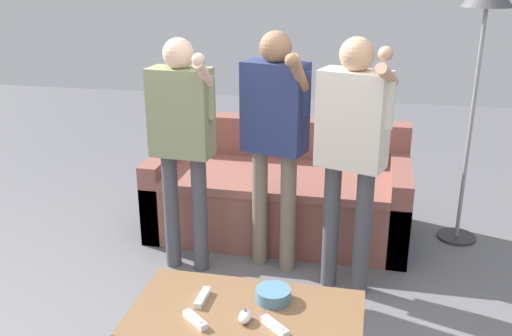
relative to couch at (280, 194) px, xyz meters
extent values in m
cube|color=brown|center=(0.00, -0.04, -0.07)|extent=(1.88, 0.90, 0.44)
cube|color=#94584D|center=(0.00, -0.11, 0.17)|extent=(1.60, 0.78, 0.06)
cube|color=brown|center=(0.00, 0.32, 0.33)|extent=(1.88, 0.18, 0.36)
cube|color=brown|center=(-0.87, -0.04, 0.01)|extent=(0.14, 0.90, 0.60)
cube|color=brown|center=(0.87, -0.04, 0.01)|extent=(0.14, 0.90, 0.60)
cube|color=brown|center=(0.14, -1.78, 0.13)|extent=(1.07, 0.59, 0.03)
cylinder|color=brown|center=(-0.36, -1.52, -0.09)|extent=(0.04, 0.04, 0.41)
cylinder|color=brown|center=(0.64, -1.52, -0.09)|extent=(0.04, 0.04, 0.41)
cylinder|color=teal|center=(0.24, -1.66, 0.17)|extent=(0.17, 0.17, 0.06)
ellipsoid|color=white|center=(0.15, -1.85, 0.17)|extent=(0.06, 0.09, 0.05)
cylinder|color=#4C4C51|center=(0.15, -1.84, 0.19)|extent=(0.02, 0.02, 0.01)
cylinder|color=#2D2D33|center=(1.32, 0.11, -0.28)|extent=(0.28, 0.28, 0.02)
cylinder|color=gray|center=(1.32, 0.11, 0.56)|extent=(0.03, 0.03, 1.65)
cylinder|color=#47474C|center=(-0.61, -0.70, 0.11)|extent=(0.10, 0.10, 0.80)
cylinder|color=#47474C|center=(-0.41, -0.71, 0.11)|extent=(0.10, 0.10, 0.80)
cube|color=gray|center=(-0.51, -0.71, 0.78)|extent=(0.39, 0.22, 0.55)
sphere|color=beige|center=(-0.51, -0.71, 1.14)|extent=(0.19, 0.19, 0.19)
cylinder|color=beige|center=(-0.70, -0.69, 0.76)|extent=(0.07, 0.07, 0.52)
cylinder|color=gray|center=(-0.32, -0.72, 0.89)|extent=(0.07, 0.07, 0.26)
cylinder|color=beige|center=(-0.33, -0.80, 1.04)|extent=(0.08, 0.24, 0.21)
sphere|color=beige|center=(-0.33, -0.88, 1.14)|extent=(0.08, 0.08, 0.08)
cylinder|color=#756656|center=(-0.05, -0.54, 0.12)|extent=(0.10, 0.10, 0.82)
cylinder|color=#756656|center=(0.15, -0.60, 0.12)|extent=(0.10, 0.10, 0.82)
cube|color=navy|center=(0.05, -0.57, 0.81)|extent=(0.43, 0.30, 0.56)
sphere|color=#936B4C|center=(0.05, -0.57, 1.18)|extent=(0.19, 0.19, 0.19)
cylinder|color=#936B4C|center=(-0.14, -0.52, 0.79)|extent=(0.07, 0.07, 0.53)
cylinder|color=navy|center=(0.24, -0.62, 0.92)|extent=(0.07, 0.07, 0.27)
cylinder|color=#936B4C|center=(0.21, -0.72, 1.06)|extent=(0.12, 0.23, 0.25)
sphere|color=#936B4C|center=(0.19, -0.82, 1.14)|extent=(0.08, 0.08, 0.08)
cylinder|color=#47474C|center=(0.44, -0.73, 0.12)|extent=(0.10, 0.10, 0.82)
cylinder|color=#47474C|center=(0.64, -0.79, 0.12)|extent=(0.10, 0.10, 0.82)
cube|color=beige|center=(0.54, -0.76, 0.81)|extent=(0.43, 0.31, 0.56)
sphere|color=tan|center=(0.54, -0.76, 1.18)|extent=(0.19, 0.19, 0.19)
cylinder|color=tan|center=(0.35, -0.70, 0.78)|extent=(0.07, 0.07, 0.53)
cylinder|color=beige|center=(0.72, -0.82, 0.92)|extent=(0.07, 0.07, 0.27)
cylinder|color=tan|center=(0.71, -0.87, 1.09)|extent=(0.14, 0.28, 0.17)
sphere|color=tan|center=(0.69, -0.93, 1.21)|extent=(0.08, 0.08, 0.08)
cube|color=white|center=(-0.09, -1.73, 0.16)|extent=(0.04, 0.16, 0.03)
cylinder|color=silver|center=(-0.09, -1.70, 0.17)|extent=(0.01, 0.01, 0.00)
cube|color=silver|center=(-0.09, -1.78, 0.17)|extent=(0.02, 0.02, 0.00)
cube|color=white|center=(0.29, -1.88, 0.16)|extent=(0.14, 0.13, 0.03)
cylinder|color=silver|center=(0.27, -1.86, 0.17)|extent=(0.01, 0.01, 0.00)
cube|color=silver|center=(0.33, -1.91, 0.17)|extent=(0.02, 0.02, 0.00)
cube|color=white|center=(-0.07, -1.91, 0.16)|extent=(0.14, 0.13, 0.03)
cylinder|color=silver|center=(-0.09, -1.89, 0.17)|extent=(0.01, 0.01, 0.00)
cube|color=silver|center=(-0.03, -1.94, 0.17)|extent=(0.02, 0.02, 0.00)
camera|label=1|loc=(0.65, -3.98, 1.66)|focal=40.23mm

